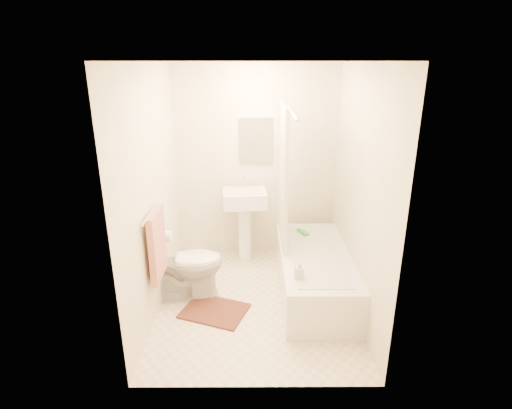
{
  "coord_description": "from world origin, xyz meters",
  "views": [
    {
      "loc": [
        -0.01,
        -3.66,
        2.39
      ],
      "look_at": [
        0.0,
        0.25,
        1.0
      ],
      "focal_mm": 28.0,
      "sensor_mm": 36.0,
      "label": 1
    }
  ],
  "objects_px": {
    "toilet": "(185,263)",
    "soap_bottle": "(299,270)",
    "sink": "(245,223)",
    "bathtub": "(314,273)",
    "bath_mat": "(215,311)"
  },
  "relations": [
    {
      "from": "toilet",
      "to": "soap_bottle",
      "type": "relative_size",
      "value": 4.36
    },
    {
      "from": "toilet",
      "to": "sink",
      "type": "height_order",
      "value": "sink"
    },
    {
      "from": "sink",
      "to": "bathtub",
      "type": "bearing_deg",
      "value": -49.16
    },
    {
      "from": "toilet",
      "to": "soap_bottle",
      "type": "xyz_separation_m",
      "value": [
        1.15,
        -0.46,
        0.17
      ]
    },
    {
      "from": "sink",
      "to": "soap_bottle",
      "type": "relative_size",
      "value": 5.57
    },
    {
      "from": "toilet",
      "to": "soap_bottle",
      "type": "distance_m",
      "value": 1.25
    },
    {
      "from": "soap_bottle",
      "to": "sink",
      "type": "bearing_deg",
      "value": 112.48
    },
    {
      "from": "toilet",
      "to": "sink",
      "type": "distance_m",
      "value": 1.05
    },
    {
      "from": "bathtub",
      "to": "sink",
      "type": "bearing_deg",
      "value": 134.95
    },
    {
      "from": "toilet",
      "to": "bath_mat",
      "type": "height_order",
      "value": "toilet"
    },
    {
      "from": "bathtub",
      "to": "soap_bottle",
      "type": "xyz_separation_m",
      "value": [
        -0.23,
        -0.53,
        0.33
      ]
    },
    {
      "from": "sink",
      "to": "bathtub",
      "type": "relative_size",
      "value": 0.61
    },
    {
      "from": "sink",
      "to": "bathtub",
      "type": "xyz_separation_m",
      "value": [
        0.77,
        -0.77,
        -0.27
      ]
    },
    {
      "from": "sink",
      "to": "toilet",
      "type": "bearing_deg",
      "value": -130.29
    },
    {
      "from": "bathtub",
      "to": "bath_mat",
      "type": "bearing_deg",
      "value": -160.43
    }
  ]
}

